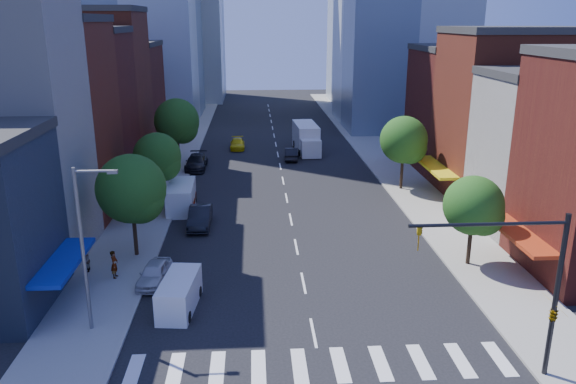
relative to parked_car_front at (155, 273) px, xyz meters
The scene contains 30 objects.
ground 11.59m from the parked_car_front, 34.78° to the right, with size 220.00×220.00×0.00m, color black.
sidewalk_left 33.54m from the parked_car_front, 95.13° to the left, with size 5.00×120.00×0.15m, color gray.
sidewalk_right 40.00m from the parked_car_front, 56.63° to the left, with size 5.00×120.00×0.15m, color gray.
crosswalk 13.52m from the parked_car_front, 45.29° to the right, with size 19.00×3.00×0.01m, color silver.
bldg_left_2 19.47m from the parked_car_front, 129.60° to the left, with size 12.00×9.00×16.00m, color maroon.
bldg_left_3 26.09m from the parked_car_front, 117.17° to the left, with size 12.00×8.00×15.00m, color #521814.
bldg_left_4 33.89m from the parked_car_front, 110.41° to the left, with size 12.00×9.00×17.00m, color maroon.
bldg_left_5 42.41m from the parked_car_front, 105.89° to the left, with size 12.00×10.00×13.00m, color #521814.
bldg_right_1 32.08m from the parked_car_front, 15.40° to the left, with size 12.00×8.00×12.00m, color #B3AEA6.
bldg_right_2 35.77m from the parked_car_front, 29.71° to the left, with size 12.00×10.00×15.00m, color maroon.
bldg_right_3 41.41m from the parked_car_front, 41.94° to the left, with size 12.00×10.00×13.00m, color #521814.
traffic_signal 22.66m from the parked_car_front, 29.71° to the right, with size 7.24×2.24×8.00m.
streetlight 7.60m from the parked_car_front, 112.39° to the right, with size 2.25×0.25×9.00m.
tree_left_near 6.29m from the parked_car_front, 113.12° to the left, with size 4.80×4.80×7.30m.
tree_left_mid 15.91m from the parked_car_front, 96.87° to the left, with size 4.20×4.20×6.65m.
tree_left_far 29.73m from the parked_car_front, 93.60° to the left, with size 5.00×5.00×7.75m.
tree_right_near 21.48m from the parked_car_front, ahead, with size 4.00×4.00×6.20m.
tree_right_far 28.96m from the parked_car_front, 42.42° to the left, with size 4.60×4.60×7.20m.
parked_car_front is the anchor object (origin of this frame).
parked_car_second 10.43m from the parked_car_front, 78.94° to the left, with size 1.72×4.93×1.62m, color black.
parked_car_third 15.03m from the parked_car_front, 90.00° to the left, with size 2.42×5.24×1.46m, color #999999.
parked_car_rear 28.85m from the parked_car_front, 90.00° to the left, with size 2.25×5.54×1.61m, color black.
cargo_van_near 4.07m from the parked_car_front, 60.75° to the right, with size 2.27×4.66×1.91m.
cargo_van_far 14.51m from the parked_car_front, 89.98° to the left, with size 2.41×5.60×2.36m.
taxi 39.22m from the parked_car_front, 83.59° to the left, with size 1.84×4.53×1.31m, color #D7C50B.
traffic_car_oncoming 34.47m from the parked_car_front, 71.39° to the left, with size 1.54×4.42×1.46m, color black.
traffic_car_far 47.89m from the parked_car_front, 73.02° to the left, with size 1.68×4.16×1.42m, color #999999.
box_truck 39.17m from the parked_car_front, 70.27° to the left, with size 3.06×8.77×3.48m.
pedestrian_near 2.77m from the parked_car_front, 165.07° to the left, with size 0.67×0.44×1.85m, color #999999.
pedestrian_far 5.07m from the parked_car_front, 160.40° to the left, with size 0.76×0.59×1.57m, color #999999.
Camera 1 is at (-3.05, -26.54, 16.16)m, focal length 35.00 mm.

